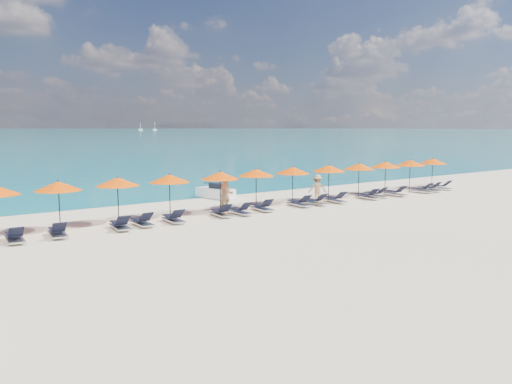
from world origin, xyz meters
TOP-DOWN VIEW (x-y plane):
  - ground at (0.00, 0.00)m, footprint 1400.00×1400.00m
  - sailboat_near at (222.64, 563.51)m, footprint 5.22×1.74m
  - sailboat_far at (229.96, 537.91)m, footprint 5.12×1.71m
  - jetski at (1.35, 9.46)m, footprint 1.69×2.88m
  - beachgoer_a at (-0.89, 4.64)m, footprint 0.82×0.65m
  - beachgoer_b at (-0.51, 5.15)m, footprint 0.89×0.56m
  - beachgoer_c at (5.58, 4.37)m, footprint 1.21×1.00m
  - umbrella_3 at (-9.57, 4.65)m, footprint 2.10×2.10m
  - umbrella_4 at (-6.81, 4.84)m, footprint 2.10×2.10m
  - umbrella_5 at (-4.13, 4.78)m, footprint 2.10×2.10m
  - umbrella_6 at (-1.25, 4.58)m, footprint 2.10×2.10m
  - umbrella_7 at (1.32, 4.85)m, footprint 2.10×2.10m
  - umbrella_8 at (3.97, 4.80)m, footprint 2.10×2.10m
  - umbrella_9 at (6.74, 4.60)m, footprint 2.10×2.10m
  - umbrella_10 at (9.47, 4.60)m, footprint 2.10×2.10m
  - umbrella_11 at (12.15, 4.65)m, footprint 2.10×2.10m
  - umbrella_12 at (14.84, 4.66)m, footprint 2.10×2.10m
  - umbrella_13 at (17.73, 4.83)m, footprint 2.10×2.10m
  - lounger_4 at (-11.66, 3.32)m, footprint 0.70×1.73m
  - lounger_5 at (-10.00, 3.34)m, footprint 0.78×1.75m
  - lounger_6 at (-7.32, 3.29)m, footprint 0.77×1.75m
  - lounger_7 at (-6.18, 3.49)m, footprint 0.62×1.70m
  - lounger_8 at (-4.62, 3.39)m, footprint 0.71×1.73m
  - lounger_9 at (-1.89, 3.47)m, footprint 0.77×1.75m
  - lounger_10 at (-0.76, 3.38)m, footprint 0.68×1.72m
  - lounger_11 at (0.88, 3.64)m, footprint 0.77×1.75m
  - lounger_12 at (3.55, 3.63)m, footprint 0.64×1.71m
  - lounger_13 at (4.68, 3.54)m, footprint 0.71×1.73m
  - lounger_14 at (6.30, 3.52)m, footprint 0.74×1.74m
  - lounger_15 at (9.03, 3.40)m, footprint 0.72×1.73m
  - lounger_16 at (10.03, 3.59)m, footprint 0.77×1.75m
  - lounger_17 at (11.67, 3.34)m, footprint 0.72×1.73m
  - lounger_18 at (14.46, 3.36)m, footprint 0.73×1.74m
  - lounger_19 at (15.47, 3.40)m, footprint 0.71×1.73m
  - lounger_20 at (17.10, 3.60)m, footprint 0.69×1.72m

SIDE VIEW (x-z plane):
  - ground at x=0.00m, z-range 0.00..0.00m
  - lounger_4 at x=-11.66m, z-range -0.09..0.56m
  - lounger_5 at x=-10.00m, z-range -0.09..0.56m
  - lounger_6 at x=-7.32m, z-range -0.09..0.56m
  - lounger_7 at x=-6.18m, z-range -0.09..0.56m
  - lounger_8 at x=-4.62m, z-range -0.09..0.56m
  - lounger_9 at x=-1.89m, z-range -0.09..0.56m
  - lounger_10 at x=-0.76m, z-range -0.09..0.56m
  - lounger_11 at x=0.88m, z-range -0.09..0.56m
  - lounger_12 at x=3.55m, z-range -0.09..0.56m
  - lounger_13 at x=4.68m, z-range -0.09..0.56m
  - lounger_14 at x=6.30m, z-range -0.09..0.56m
  - lounger_15 at x=9.03m, z-range -0.09..0.56m
  - lounger_16 at x=10.03m, z-range -0.09..0.56m
  - lounger_17 at x=11.67m, z-range -0.09..0.56m
  - lounger_18 at x=14.46m, z-range -0.09..0.56m
  - lounger_19 at x=15.47m, z-range -0.09..0.56m
  - lounger_20 at x=17.10m, z-range -0.09..0.56m
  - jetski at x=1.35m, z-range -0.09..0.88m
  - beachgoer_c at x=5.58m, z-range 0.00..1.71m
  - beachgoer_b at x=-0.51m, z-range 0.00..1.74m
  - sailboat_far at x=229.96m, z-range -3.73..5.66m
  - beachgoer_a at x=-0.89m, z-range 0.00..1.96m
  - sailboat_near at x=222.64m, z-range -3.80..5.77m
  - umbrella_3 at x=-9.57m, z-range 0.88..3.16m
  - umbrella_4 at x=-6.81m, z-range 0.88..3.16m
  - umbrella_5 at x=-4.13m, z-range 0.88..3.16m
  - umbrella_6 at x=-1.25m, z-range 0.88..3.16m
  - umbrella_7 at x=1.32m, z-range 0.88..3.16m
  - umbrella_8 at x=3.97m, z-range 0.88..3.16m
  - umbrella_9 at x=6.74m, z-range 0.88..3.16m
  - umbrella_10 at x=9.47m, z-range 0.88..3.16m
  - umbrella_11 at x=12.15m, z-range 0.88..3.16m
  - umbrella_12 at x=14.84m, z-range 0.88..3.16m
  - umbrella_13 at x=17.73m, z-range 0.88..3.16m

